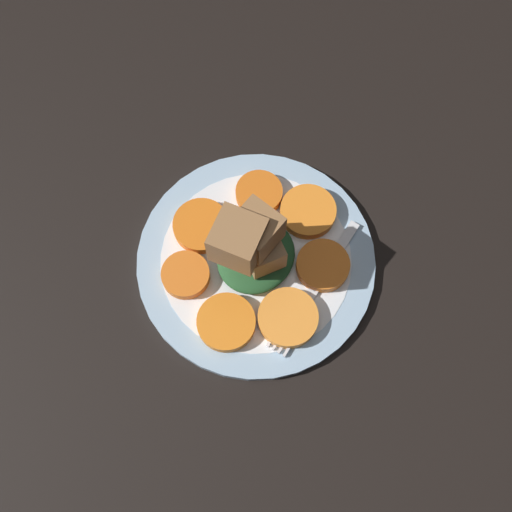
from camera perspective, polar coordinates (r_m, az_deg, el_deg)
table_slab at (r=72.54cm, az=0.00°, el=-0.85°), size 120.00×120.00×2.00cm
plate at (r=71.11cm, az=0.00°, el=-0.44°), size 26.40×26.40×1.05cm
carrot_slice_0 at (r=67.87cm, az=-2.66°, el=-5.91°), size 6.23×6.23×1.26cm
carrot_slice_1 at (r=68.01cm, az=2.85°, el=-5.50°), size 6.43×6.43×1.26cm
carrot_slice_2 at (r=70.02cm, az=5.95°, el=-0.85°), size 5.85×5.85×1.26cm
carrot_slice_3 at (r=72.28cm, az=4.65°, el=3.96°), size 6.29×6.29×1.26cm
carrot_slice_4 at (r=73.00cm, az=0.28°, el=5.60°), size 5.34×5.34×1.26cm
carrot_slice_5 at (r=71.60cm, az=-4.89°, el=2.69°), size 6.29×6.29×1.26cm
carrot_slice_6 at (r=69.71cm, az=-6.27°, el=-1.69°), size 5.26×5.26×1.26cm
center_pile at (r=65.94cm, az=-0.34°, el=0.94°), size 9.39×8.15×11.21cm
fork at (r=69.57cm, az=5.24°, el=-2.87°), size 17.23×3.20×0.40cm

